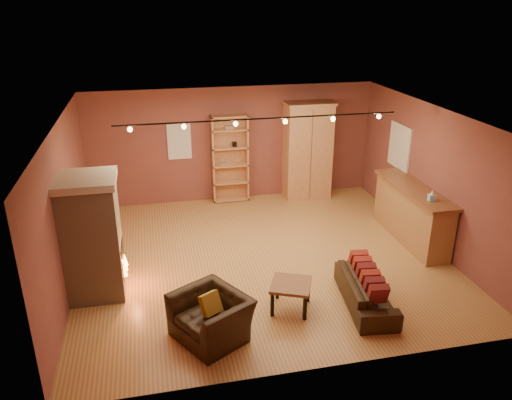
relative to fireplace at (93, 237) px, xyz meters
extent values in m
plane|color=#A27139|center=(3.04, 0.60, -1.06)|extent=(7.00, 7.00, 0.00)
plane|color=brown|center=(3.04, 0.60, 1.74)|extent=(7.00, 7.00, 0.00)
cube|color=brown|center=(3.04, 3.85, 0.34)|extent=(7.00, 0.02, 2.80)
cube|color=brown|center=(-0.46, 0.60, 0.34)|extent=(0.02, 6.50, 2.80)
cube|color=brown|center=(6.54, 0.60, 0.34)|extent=(0.02, 6.50, 2.80)
cube|color=tan|center=(-0.01, 0.00, -0.06)|extent=(0.90, 0.90, 2.00)
cube|color=beige|center=(-0.01, 0.00, 1.00)|extent=(0.98, 0.98, 0.12)
cube|color=black|center=(0.40, 0.00, -0.46)|extent=(0.10, 0.65, 0.55)
cone|color=orange|center=(0.46, 0.00, -0.58)|extent=(0.10, 0.10, 0.22)
cube|color=white|center=(1.74, 3.83, 0.49)|extent=(0.56, 0.04, 0.86)
cube|color=tan|center=(2.93, 3.83, 0.02)|extent=(0.88, 0.04, 2.16)
cube|color=tan|center=(2.51, 3.68, 0.02)|extent=(0.04, 0.34, 2.16)
cube|color=tan|center=(3.36, 3.68, 0.02)|extent=(0.04, 0.34, 2.16)
cube|color=gray|center=(2.79, 3.68, -0.10)|extent=(0.18, 0.12, 0.05)
cube|color=black|center=(3.05, 3.68, 0.39)|extent=(0.10, 0.10, 0.12)
cube|color=tan|center=(2.93, 3.68, -1.02)|extent=(0.88, 0.34, 0.04)
cube|color=tan|center=(2.93, 3.68, -0.57)|extent=(0.88, 0.34, 0.04)
cube|color=tan|center=(2.93, 3.68, -0.13)|extent=(0.88, 0.34, 0.03)
cube|color=tan|center=(2.93, 3.68, 0.32)|extent=(0.88, 0.34, 0.04)
cube|color=tan|center=(2.93, 3.68, 0.76)|extent=(0.88, 0.34, 0.04)
cube|color=tan|center=(2.93, 3.68, 1.08)|extent=(0.88, 0.34, 0.04)
cube|color=tan|center=(4.86, 3.54, 0.12)|extent=(1.13, 0.62, 2.36)
cube|color=brown|center=(4.86, 3.24, 0.12)|extent=(0.02, 0.01, 2.26)
cube|color=tan|center=(4.86, 3.54, 1.33)|extent=(1.19, 0.68, 0.06)
cube|color=#AF8250|center=(6.24, 0.71, -0.51)|extent=(0.53, 2.32, 1.11)
cube|color=brown|center=(6.24, 0.71, 0.08)|extent=(0.65, 2.44, 0.06)
cube|color=#95D0EF|center=(6.19, 0.01, 0.18)|extent=(0.15, 0.15, 0.13)
cone|color=white|center=(6.19, 0.01, 0.29)|extent=(0.08, 0.08, 0.10)
cube|color=white|center=(6.51, 2.00, 0.59)|extent=(0.05, 0.90, 1.00)
imported|color=black|center=(4.35, -1.33, -0.73)|extent=(0.71, 1.74, 0.66)
cube|color=maroon|center=(4.28, -1.87, -0.51)|extent=(0.33, 0.27, 0.36)
cube|color=maroon|center=(4.31, -1.65, -0.51)|extent=(0.33, 0.27, 0.36)
cube|color=#A72E21|center=(4.34, -1.44, -0.51)|extent=(0.33, 0.27, 0.36)
cube|color=maroon|center=(4.36, -1.22, -0.51)|extent=(0.33, 0.27, 0.36)
cube|color=#A72E21|center=(4.39, -1.00, -0.51)|extent=(0.33, 0.27, 0.36)
cube|color=#A72E21|center=(4.42, -0.78, -0.51)|extent=(0.33, 0.27, 0.36)
imported|color=black|center=(1.74, -1.64, -0.60)|extent=(1.13, 1.27, 0.93)
cube|color=#A88A2B|center=(1.74, -1.64, -0.48)|extent=(0.38, 0.35, 0.34)
cube|color=brown|center=(3.10, -1.19, -0.61)|extent=(0.82, 0.82, 0.05)
cube|color=black|center=(2.84, -1.45, -0.85)|extent=(0.05, 0.05, 0.42)
cube|color=black|center=(3.36, -1.45, -0.85)|extent=(0.05, 0.05, 0.42)
cube|color=black|center=(2.84, -0.93, -0.85)|extent=(0.05, 0.05, 0.42)
cube|color=black|center=(3.36, -0.93, -0.85)|extent=(0.05, 0.05, 0.42)
cylinder|color=black|center=(3.04, 0.80, 1.66)|extent=(5.20, 0.03, 0.03)
sphere|color=#FFD88C|center=(0.74, 0.80, 1.59)|extent=(0.09, 0.09, 0.09)
sphere|color=#FFD88C|center=(1.66, 0.80, 1.59)|extent=(0.09, 0.09, 0.09)
sphere|color=#FFD88C|center=(2.58, 0.80, 1.59)|extent=(0.09, 0.09, 0.09)
sphere|color=#FFD88C|center=(3.50, 0.80, 1.59)|extent=(0.09, 0.09, 0.09)
sphere|color=#FFD88C|center=(4.42, 0.80, 1.59)|extent=(0.09, 0.09, 0.09)
sphere|color=#FFD88C|center=(5.34, 0.80, 1.59)|extent=(0.09, 0.09, 0.09)
camera|label=1|loc=(1.06, -7.83, 3.70)|focal=35.00mm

